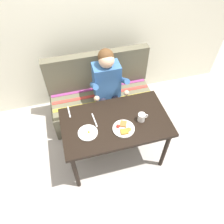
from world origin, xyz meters
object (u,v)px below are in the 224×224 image
(table, at_px, (115,126))
(fork, at_px, (69,112))
(couch, at_px, (101,99))
(person, at_px, (108,85))
(knife, at_px, (95,120))
(plate_breakfast, at_px, (124,128))
(coffee_mug, at_px, (142,117))
(plate_eggs, at_px, (88,133))

(table, distance_m, fork, 0.56)
(couch, relative_size, fork, 8.47)
(person, distance_m, knife, 0.59)
(person, bearing_deg, table, -96.19)
(table, height_order, plate_breakfast, plate_breakfast)
(person, height_order, plate_breakfast, person)
(table, relative_size, plate_breakfast, 5.06)
(person, distance_m, fork, 0.63)
(coffee_mug, height_order, fork, coffee_mug)
(table, relative_size, person, 0.99)
(coffee_mug, relative_size, fork, 0.69)
(table, relative_size, couch, 0.83)
(coffee_mug, xyz_separation_m, knife, (-0.50, 0.13, -0.05))
(table, distance_m, couch, 0.83)
(plate_breakfast, xyz_separation_m, knife, (-0.28, 0.20, -0.01))
(table, height_order, person, person)
(plate_eggs, xyz_separation_m, fork, (-0.15, 0.35, -0.01))
(plate_eggs, height_order, knife, plate_eggs)
(coffee_mug, bearing_deg, person, 108.62)
(table, relative_size, fork, 7.06)
(plate_eggs, bearing_deg, couch, 68.86)
(person, xyz_separation_m, coffee_mug, (0.22, -0.65, 0.04))
(couch, height_order, knife, couch)
(table, bearing_deg, person, 83.81)
(plate_breakfast, relative_size, knife, 1.19)
(person, relative_size, plate_breakfast, 5.11)
(table, xyz_separation_m, plate_eggs, (-0.33, -0.08, 0.09))
(couch, height_order, person, person)
(couch, xyz_separation_m, plate_breakfast, (0.05, -0.89, 0.41))
(couch, bearing_deg, plate_breakfast, -86.51)
(knife, bearing_deg, fork, 138.69)
(couch, xyz_separation_m, fork, (-0.48, -0.50, 0.40))
(table, distance_m, coffee_mug, 0.32)
(couch, xyz_separation_m, person, (0.06, -0.17, 0.41))
(plate_breakfast, height_order, knife, plate_breakfast)
(couch, relative_size, person, 1.19)
(table, height_order, plate_eggs, plate_eggs)
(plate_eggs, bearing_deg, knife, 56.04)
(plate_eggs, bearing_deg, person, 59.74)
(knife, bearing_deg, person, 56.36)
(plate_eggs, distance_m, knife, 0.19)
(couch, distance_m, coffee_mug, 0.98)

